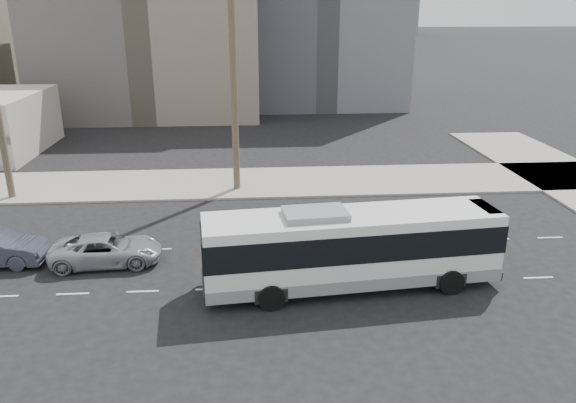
{
  "coord_description": "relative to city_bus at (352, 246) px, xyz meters",
  "views": [
    {
      "loc": [
        -1.19,
        -21.92,
        11.78
      ],
      "look_at": [
        0.7,
        4.0,
        2.63
      ],
      "focal_mm": 34.41,
      "sensor_mm": 36.0,
      "label": 1
    }
  ],
  "objects": [
    {
      "name": "ground",
      "position": [
        -3.19,
        0.14,
        -1.95
      ],
      "size": [
        700.0,
        700.0,
        0.0
      ],
      "primitive_type": "plane",
      "color": "black",
      "rests_on": "ground"
    },
    {
      "name": "sidewalk_north",
      "position": [
        -3.19,
        15.64,
        -1.88
      ],
      "size": [
        120.0,
        7.0,
        0.15
      ],
      "primitive_type": "cube",
      "color": "gray",
      "rests_on": "ground"
    },
    {
      "name": "midrise_beige_west",
      "position": [
        -15.19,
        45.14,
        7.05
      ],
      "size": [
        24.0,
        18.0,
        18.0
      ],
      "primitive_type": "cube",
      "color": "#635D59",
      "rests_on": "ground"
    },
    {
      "name": "city_bus",
      "position": [
        0.0,
        0.0,
        0.0
      ],
      "size": [
        13.15,
        4.17,
        3.72
      ],
      "rotation": [
        0.0,
        0.0,
        0.1
      ],
      "color": "silver",
      "rests_on": "ground"
    },
    {
      "name": "car_a",
      "position": [
        -11.37,
        3.15,
        -1.22
      ],
      "size": [
        2.78,
        5.4,
        1.46
      ],
      "primitive_type": "imported",
      "rotation": [
        0.0,
        0.0,
        1.64
      ],
      "color": "#90949C",
      "rests_on": "ground"
    }
  ]
}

